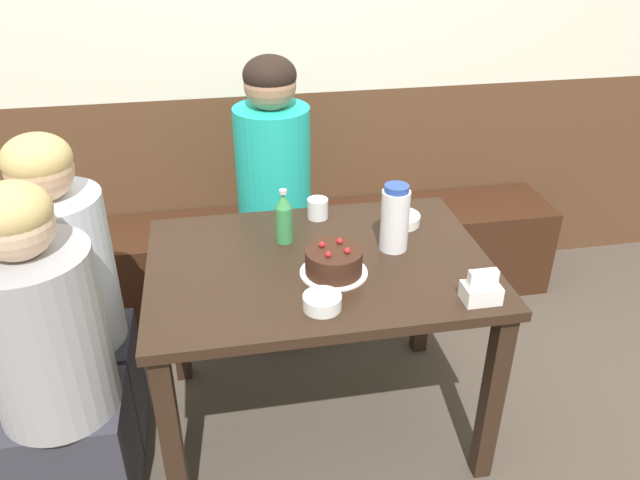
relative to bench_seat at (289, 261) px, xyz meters
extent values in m
plane|color=#4C4238|center=(0.00, -0.83, -0.22)|extent=(12.00, 12.00, 0.00)
cube|color=brown|center=(0.00, 0.22, 0.27)|extent=(4.80, 0.04, 0.99)
cube|color=#381E11|center=(0.00, 0.00, 0.00)|extent=(2.60, 0.38, 0.45)
cube|color=black|center=(0.00, -0.83, 0.48)|extent=(1.13, 0.79, 0.03)
cube|color=black|center=(-0.51, -1.18, 0.12)|extent=(0.06, 0.06, 0.69)
cube|color=black|center=(0.51, -1.18, 0.12)|extent=(0.06, 0.06, 0.69)
cube|color=black|center=(-0.51, -0.48, 0.12)|extent=(0.06, 0.06, 0.69)
cube|color=black|center=(0.51, -0.48, 0.12)|extent=(0.06, 0.06, 0.69)
cylinder|color=white|center=(0.03, -0.91, 0.50)|extent=(0.22, 0.22, 0.01)
cylinder|color=#381E14|center=(0.03, -0.91, 0.54)|extent=(0.18, 0.18, 0.08)
sphere|color=red|center=(0.06, -0.88, 0.59)|extent=(0.02, 0.02, 0.02)
sphere|color=red|center=(0.00, -0.89, 0.59)|extent=(0.02, 0.02, 0.02)
sphere|color=red|center=(0.01, -0.95, 0.59)|extent=(0.02, 0.02, 0.02)
sphere|color=red|center=(0.07, -0.94, 0.59)|extent=(0.02, 0.02, 0.02)
cylinder|color=white|center=(0.27, -0.79, 0.61)|extent=(0.10, 0.10, 0.21)
cylinder|color=#28479E|center=(0.27, -0.79, 0.72)|extent=(0.08, 0.08, 0.02)
cylinder|color=#388E4C|center=(-0.09, -0.68, 0.57)|extent=(0.06, 0.06, 0.13)
cone|color=#388E4C|center=(-0.09, -0.68, 0.66)|extent=(0.06, 0.06, 0.05)
cylinder|color=silver|center=(-0.09, -0.68, 0.69)|extent=(0.03, 0.03, 0.01)
cube|color=white|center=(0.44, -1.14, 0.53)|extent=(0.11, 0.08, 0.05)
cube|color=white|center=(0.44, -1.14, 0.58)|extent=(0.09, 0.03, 0.05)
cylinder|color=white|center=(-0.04, -1.10, 0.52)|extent=(0.12, 0.12, 0.04)
cylinder|color=white|center=(0.34, -0.62, 0.52)|extent=(0.14, 0.14, 0.04)
cylinder|color=silver|center=(0.05, -0.52, 0.54)|extent=(0.08, 0.08, 0.08)
cube|color=#33333D|center=(-0.82, -1.07, 0.00)|extent=(0.34, 0.30, 0.45)
cylinder|color=#99999E|center=(-0.82, -1.07, 0.49)|extent=(0.34, 0.34, 0.53)
sphere|color=beige|center=(-0.82, -1.07, 0.84)|extent=(0.20, 0.20, 0.20)
ellipsoid|color=tan|center=(-0.82, -1.07, 0.88)|extent=(0.20, 0.20, 0.15)
cube|color=#33333D|center=(-0.82, -0.75, 0.00)|extent=(0.34, 0.30, 0.45)
cylinder|color=silver|center=(-0.82, -0.75, 0.50)|extent=(0.32, 0.32, 0.54)
sphere|color=tan|center=(-0.82, -0.75, 0.86)|extent=(0.20, 0.20, 0.20)
ellipsoid|color=tan|center=(-0.82, -0.75, 0.89)|extent=(0.20, 0.20, 0.15)
cube|color=#33333D|center=(-0.07, -0.17, 0.00)|extent=(0.30, 0.34, 0.45)
cylinder|color=#1EB2A3|center=(-0.07, -0.17, 0.53)|extent=(0.31, 0.31, 0.60)
sphere|color=#A87A5B|center=(-0.07, -0.17, 0.92)|extent=(0.21, 0.21, 0.21)
ellipsoid|color=black|center=(-0.07, -0.17, 0.95)|extent=(0.21, 0.21, 0.15)
camera|label=1|loc=(-0.31, -2.57, 1.58)|focal=35.00mm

